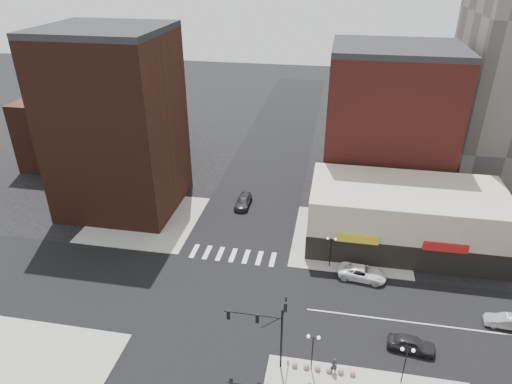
# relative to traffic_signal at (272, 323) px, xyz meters

# --- Properties ---
(ground) EXTENTS (240.00, 240.00, 0.00)m
(ground) POSITION_rel_traffic_signal_xyz_m (-7.24, 7.83, -4.96)
(ground) COLOR black
(ground) RESTS_ON ground
(road_ew) EXTENTS (200.00, 14.00, 0.02)m
(road_ew) POSITION_rel_traffic_signal_xyz_m (-7.24, 7.83, -4.95)
(road_ew) COLOR black
(road_ew) RESTS_ON ground
(road_ns) EXTENTS (14.00, 200.00, 0.02)m
(road_ns) POSITION_rel_traffic_signal_xyz_m (-7.24, 7.83, -4.95)
(road_ns) COLOR black
(road_ns) RESTS_ON ground
(sidewalk_nw) EXTENTS (15.00, 15.00, 0.12)m
(sidewalk_nw) POSITION_rel_traffic_signal_xyz_m (-21.74, 22.33, -4.90)
(sidewalk_nw) COLOR gray
(sidewalk_nw) RESTS_ON ground
(sidewalk_ne) EXTENTS (15.00, 15.00, 0.12)m
(sidewalk_ne) POSITION_rel_traffic_signal_xyz_m (7.26, 22.33, -4.90)
(sidewalk_ne) COLOR gray
(sidewalk_ne) RESTS_ON ground
(building_nw) EXTENTS (16.00, 15.00, 25.00)m
(building_nw) POSITION_rel_traffic_signal_xyz_m (-26.24, 26.33, 7.54)
(building_nw) COLOR #381A12
(building_nw) RESTS_ON ground
(building_nw_low) EXTENTS (20.00, 18.00, 12.00)m
(building_nw_low) POSITION_rel_traffic_signal_xyz_m (-39.24, 41.83, 1.04)
(building_nw_low) COLOR #381A12
(building_nw_low) RESTS_ON ground
(building_ne_midrise) EXTENTS (18.00, 15.00, 22.00)m
(building_ne_midrise) POSITION_rel_traffic_signal_xyz_m (11.76, 37.33, 6.04)
(building_ne_midrise) COLOR maroon
(building_ne_midrise) RESTS_ON ground
(building_ne_row) EXTENTS (24.20, 12.20, 8.00)m
(building_ne_row) POSITION_rel_traffic_signal_xyz_m (13.76, 22.83, -1.66)
(building_ne_row) COLOR beige
(building_ne_row) RESTS_ON ground
(traffic_signal) EXTENTS (5.59, 3.09, 7.77)m
(traffic_signal) POSITION_rel_traffic_signal_xyz_m (0.00, 0.00, 0.00)
(traffic_signal) COLOR black
(traffic_signal) RESTS_ON ground
(street_lamp_se_a) EXTENTS (1.22, 0.32, 4.16)m
(street_lamp_se_a) POSITION_rel_traffic_signal_xyz_m (3.76, -0.17, -1.67)
(street_lamp_se_a) COLOR black
(street_lamp_se_a) RESTS_ON sidewalk_se
(street_lamp_se_b) EXTENTS (1.22, 0.32, 4.16)m
(street_lamp_se_b) POSITION_rel_traffic_signal_xyz_m (11.76, -0.17, -1.67)
(street_lamp_se_b) COLOR black
(street_lamp_se_b) RESTS_ON sidewalk_se
(street_lamp_ne) EXTENTS (1.22, 0.32, 4.16)m
(street_lamp_ne) POSITION_rel_traffic_signal_xyz_m (4.76, 15.83, -1.67)
(street_lamp_ne) COLOR black
(street_lamp_ne) RESTS_ON sidewalk_ne
(bollard_row) EXTENTS (5.79, 0.54, 0.54)m
(bollard_row) POSITION_rel_traffic_signal_xyz_m (4.89, -0.17, -4.57)
(bollard_row) COLOR #896C5E
(bollard_row) RESTS_ON sidewalk_se
(white_suv) EXTENTS (5.82, 3.20, 1.54)m
(white_suv) POSITION_rel_traffic_signal_xyz_m (8.63, 14.33, -4.19)
(white_suv) COLOR white
(white_suv) RESTS_ON ground
(dark_sedan_east) EXTENTS (4.68, 2.35, 1.53)m
(dark_sedan_east) POSITION_rel_traffic_signal_xyz_m (13.05, 4.01, -4.20)
(dark_sedan_east) COLOR black
(dark_sedan_east) RESTS_ON ground
(silver_sedan) EXTENTS (4.19, 1.75, 1.35)m
(silver_sedan) POSITION_rel_traffic_signal_xyz_m (22.91, 8.99, -4.29)
(silver_sedan) COLOR #A2A2A8
(silver_sedan) RESTS_ON ground
(dark_sedan_north) EXTENTS (2.09, 5.10, 1.48)m
(dark_sedan_north) POSITION_rel_traffic_signal_xyz_m (-8.67, 28.78, -4.22)
(dark_sedan_north) COLOR black
(dark_sedan_north) RESTS_ON ground
(pedestrian) EXTENTS (0.70, 0.54, 1.72)m
(pedestrian) POSITION_rel_traffic_signal_xyz_m (5.78, -0.17, -3.98)
(pedestrian) COLOR #262329
(pedestrian) RESTS_ON sidewalk_se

